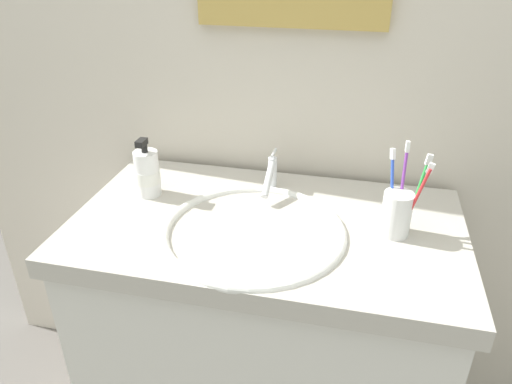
# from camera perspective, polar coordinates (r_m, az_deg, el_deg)

# --- Properties ---
(tiled_wall_back) EXTENTS (2.14, 0.04, 2.40)m
(tiled_wall_back) POSITION_cam_1_polar(r_m,az_deg,el_deg) (1.32, 4.27, 17.46)
(tiled_wall_back) COLOR beige
(tiled_wall_back) RESTS_ON ground
(vanity_counter) EXTENTS (0.94, 0.54, 0.83)m
(vanity_counter) POSITION_cam_1_polar(r_m,az_deg,el_deg) (1.43, 1.01, -17.67)
(vanity_counter) COLOR silver
(vanity_counter) RESTS_ON ground
(sink_basin) EXTENTS (0.43, 0.43, 0.09)m
(sink_basin) POSITION_cam_1_polar(r_m,az_deg,el_deg) (1.14, -0.34, -5.96)
(sink_basin) COLOR white
(sink_basin) RESTS_ON vanity_counter
(faucet) EXTENTS (0.02, 0.15, 0.10)m
(faucet) POSITION_cam_1_polar(r_m,az_deg,el_deg) (1.28, 1.77, 2.09)
(faucet) COLOR silver
(faucet) RESTS_ON sink_basin
(toothbrush_cup) EXTENTS (0.07, 0.07, 0.11)m
(toothbrush_cup) POSITION_cam_1_polar(r_m,az_deg,el_deg) (1.14, 16.21, -2.50)
(toothbrush_cup) COLOR white
(toothbrush_cup) RESTS_ON vanity_counter
(toothbrush_red) EXTENTS (0.05, 0.02, 0.19)m
(toothbrush_red) POSITION_cam_1_polar(r_m,az_deg,el_deg) (1.10, 18.45, -0.44)
(toothbrush_red) COLOR red
(toothbrush_red) RESTS_ON toothbrush_cup
(toothbrush_green) EXTENTS (0.04, 0.01, 0.20)m
(toothbrush_green) POSITION_cam_1_polar(r_m,az_deg,el_deg) (1.12, 18.59, 0.29)
(toothbrush_green) COLOR green
(toothbrush_green) RESTS_ON toothbrush_cup
(toothbrush_blue) EXTENTS (0.03, 0.05, 0.19)m
(toothbrush_blue) POSITION_cam_1_polar(r_m,az_deg,el_deg) (1.13, 15.73, 0.82)
(toothbrush_blue) COLOR blue
(toothbrush_blue) RESTS_ON toothbrush_cup
(toothbrush_purple) EXTENTS (0.01, 0.03, 0.21)m
(toothbrush_purple) POSITION_cam_1_polar(r_m,az_deg,el_deg) (1.13, 16.92, 1.22)
(toothbrush_purple) COLOR purple
(toothbrush_purple) RESTS_ON toothbrush_cup
(soap_dispenser) EXTENTS (0.07, 0.07, 0.16)m
(soap_dispenser) POSITION_cam_1_polar(r_m,az_deg,el_deg) (1.29, -12.68, 2.17)
(soap_dispenser) COLOR white
(soap_dispenser) RESTS_ON vanity_counter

